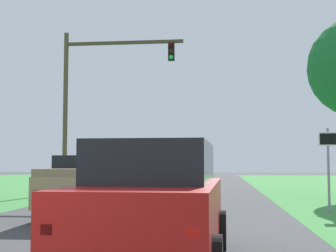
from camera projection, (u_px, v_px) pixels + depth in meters
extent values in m
plane|color=#424244|center=(142.00, 215.00, 14.66)|extent=(120.00, 120.00, 0.00)
cube|color=#9E1411|center=(154.00, 212.00, 7.50)|extent=(2.08, 4.86, 0.92)
cube|color=black|center=(157.00, 162.00, 7.80)|extent=(1.80, 3.02, 0.65)
cube|color=red|center=(47.00, 229.00, 5.27)|extent=(0.14, 0.06, 0.12)
cube|color=red|center=(193.00, 232.00, 5.05)|extent=(0.14, 0.06, 0.12)
cylinder|color=black|center=(116.00, 228.00, 9.07)|extent=(0.25, 0.73, 0.72)
cylinder|color=black|center=(220.00, 230.00, 8.81)|extent=(0.25, 0.73, 0.72)
cube|color=tan|center=(95.00, 189.00, 14.26)|extent=(2.15, 4.96, 0.84)
cube|color=black|center=(93.00, 165.00, 14.07)|extent=(1.86, 1.90, 0.56)
cube|color=#8F7D56|center=(80.00, 172.00, 12.78)|extent=(2.01, 1.90, 0.20)
cube|color=red|center=(36.00, 192.00, 11.93)|extent=(0.14, 0.06, 0.12)
cube|color=red|center=(104.00, 193.00, 11.76)|extent=(0.14, 0.06, 0.12)
cylinder|color=black|center=(75.00, 199.00, 15.85)|extent=(0.26, 0.80, 0.80)
cylinder|color=black|center=(137.00, 199.00, 15.65)|extent=(0.26, 0.80, 0.80)
cylinder|color=black|center=(42.00, 207.00, 12.82)|extent=(0.26, 0.80, 0.80)
cylinder|color=black|center=(119.00, 208.00, 12.61)|extent=(0.26, 0.80, 0.80)
cylinder|color=brown|center=(65.00, 112.00, 24.95)|extent=(0.24, 0.24, 8.41)
cube|color=#4C3D2B|center=(124.00, 43.00, 24.88)|extent=(6.20, 0.16, 0.16)
cube|color=black|center=(171.00, 52.00, 24.57)|extent=(0.32, 0.28, 0.90)
sphere|color=black|center=(171.00, 45.00, 24.44)|extent=(0.22, 0.22, 0.22)
sphere|color=black|center=(171.00, 51.00, 24.42)|extent=(0.22, 0.22, 0.22)
sphere|color=#1ED83F|center=(171.00, 57.00, 24.40)|extent=(0.22, 0.22, 0.22)
cylinder|color=gray|center=(329.00, 170.00, 15.29)|extent=(0.08, 0.08, 2.70)
cube|color=white|center=(328.00, 139.00, 15.34)|extent=(0.60, 0.03, 0.44)
cube|color=black|center=(328.00, 139.00, 15.32)|extent=(0.52, 0.01, 0.36)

